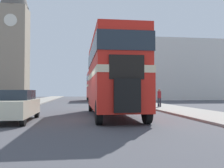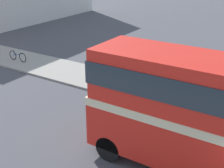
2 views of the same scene
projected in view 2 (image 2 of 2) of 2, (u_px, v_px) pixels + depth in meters
The scene contains 3 objects.
double_decker_bus at pixel (218, 114), 10.45m from camera, with size 2.49×9.48×4.47m.
pedestrian_walking at pixel (127, 76), 18.17m from camera, with size 0.32×0.32×1.57m.
bicycle_on_pavement at pixel (18, 56), 23.27m from camera, with size 0.05×1.76×0.78m.
Camera 2 is at (-8.56, -0.04, 7.65)m, focal length 50.00 mm.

